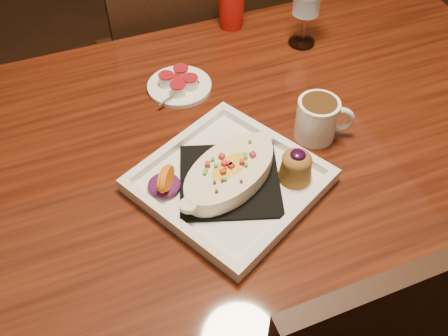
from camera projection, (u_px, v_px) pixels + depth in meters
name	position (u px, v px, depth m)	size (l,w,h in m)	color
floor	(242.00, 292.00, 1.67)	(7.00, 7.00, 0.00)	black
table	(249.00, 157.00, 1.18)	(1.50, 0.90, 0.75)	#63210E
chair_far	(172.00, 62.00, 1.68)	(0.42, 0.42, 0.93)	black
plate	(234.00, 176.00, 0.98)	(0.42, 0.42, 0.08)	white
coffee_mug	(318.00, 118.00, 1.06)	(0.12, 0.09, 0.09)	white
goblet	(307.00, 2.00, 1.24)	(0.08, 0.08, 0.18)	silver
saucer	(179.00, 85.00, 1.19)	(0.15, 0.15, 0.10)	white
creamer_loose	(178.00, 83.00, 1.19)	(0.04, 0.04, 0.03)	white
red_tumbler	(231.00, 5.00, 1.34)	(0.07, 0.07, 0.12)	red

